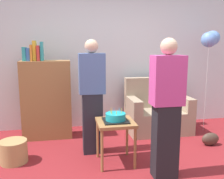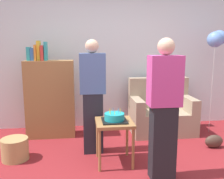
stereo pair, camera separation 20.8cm
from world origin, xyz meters
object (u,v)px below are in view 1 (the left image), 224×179
(couch, at_px, (157,112))
(wicker_basket, at_px, (14,152))
(handbag, at_px, (210,139))
(person_blowing_candles, at_px, (92,97))
(birthday_cake, at_px, (116,117))
(bookshelf, at_px, (46,98))
(person_holding_cake, at_px, (166,109))
(balloon_bunch, at_px, (211,39))
(side_table, at_px, (115,127))

(couch, xyz_separation_m, wicker_basket, (-2.33, -0.86, -0.19))
(wicker_basket, xyz_separation_m, handbag, (2.91, 0.05, -0.05))
(couch, bearing_deg, person_blowing_candles, -150.05)
(wicker_basket, bearing_deg, person_blowing_candles, 7.01)
(birthday_cake, distance_m, wicker_basket, 1.44)
(bookshelf, height_order, birthday_cake, bookshelf)
(birthday_cake, xyz_separation_m, person_holding_cake, (0.50, -0.45, 0.21))
(person_holding_cake, bearing_deg, person_blowing_candles, -44.72)
(person_blowing_candles, relative_size, handbag, 5.82)
(person_holding_cake, distance_m, wicker_basket, 2.09)
(bookshelf, xyz_separation_m, wicker_basket, (-0.39, -0.89, -0.53))
(wicker_basket, bearing_deg, birthday_cake, -11.06)
(bookshelf, relative_size, person_blowing_candles, 0.99)
(person_blowing_candles, xyz_separation_m, balloon_bunch, (2.20, 0.67, 0.83))
(birthday_cake, relative_size, person_blowing_candles, 0.20)
(side_table, xyz_separation_m, person_blowing_candles, (-0.26, 0.39, 0.34))
(person_blowing_candles, distance_m, handbag, 1.98)
(birthday_cake, height_order, balloon_bunch, balloon_bunch)
(side_table, distance_m, balloon_bunch, 2.50)
(side_table, height_order, person_blowing_candles, person_blowing_candles)
(couch, distance_m, person_holding_cake, 1.72)
(person_holding_cake, height_order, wicker_basket, person_holding_cake)
(person_holding_cake, distance_m, handbag, 1.51)
(bookshelf, bearing_deg, side_table, -50.42)
(balloon_bunch, bearing_deg, person_blowing_candles, -162.95)
(side_table, distance_m, person_holding_cake, 0.76)
(handbag, bearing_deg, wicker_basket, -179.08)
(side_table, relative_size, wicker_basket, 1.60)
(couch, xyz_separation_m, balloon_bunch, (0.94, -0.05, 1.32))
(side_table, xyz_separation_m, birthday_cake, (0.00, -0.00, 0.14))
(bookshelf, bearing_deg, person_blowing_candles, -47.59)
(couch, relative_size, handbag, 3.93)
(couch, xyz_separation_m, birthday_cake, (-1.00, -1.12, 0.29))
(birthday_cake, height_order, wicker_basket, birthday_cake)
(bookshelf, height_order, wicker_basket, bookshelf)
(bookshelf, bearing_deg, couch, -0.86)
(couch, bearing_deg, side_table, -131.75)
(bookshelf, xyz_separation_m, balloon_bunch, (2.88, -0.08, 0.98))
(person_blowing_candles, bearing_deg, couch, 51.14)
(person_blowing_candles, bearing_deg, person_holding_cake, -26.75)
(person_blowing_candles, distance_m, wicker_basket, 1.28)
(couch, height_order, person_blowing_candles, person_blowing_candles)
(person_blowing_candles, bearing_deg, handbag, 18.52)
(side_table, height_order, person_holding_cake, person_holding_cake)
(person_holding_cake, xyz_separation_m, wicker_basket, (-1.84, 0.71, -0.68))
(birthday_cake, height_order, handbag, birthday_cake)
(handbag, xyz_separation_m, balloon_bunch, (0.36, 0.76, 1.56))
(side_table, bearing_deg, person_holding_cake, -41.93)
(handbag, distance_m, balloon_bunch, 1.77)
(person_blowing_candles, bearing_deg, birthday_cake, -35.36)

